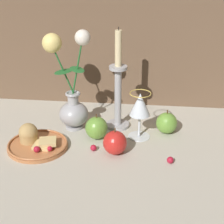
{
  "coord_description": "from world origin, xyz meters",
  "views": [
    {
      "loc": [
        0.18,
        -1.02,
        0.59
      ],
      "look_at": [
        0.07,
        -0.01,
        0.1
      ],
      "focal_mm": 60.0,
      "sensor_mm": 36.0,
      "label": 1
    }
  ],
  "objects_px": {
    "candlestick": "(118,91)",
    "apple_at_table_edge": "(97,127)",
    "plate_with_pastries": "(35,141)",
    "apple_beside_vase": "(115,143)",
    "wine_glass": "(140,106)",
    "apple_near_glass": "(167,123)",
    "vase": "(71,93)"
  },
  "relations": [
    {
      "from": "candlestick",
      "to": "apple_at_table_edge",
      "type": "bearing_deg",
      "value": -125.89
    },
    {
      "from": "candlestick",
      "to": "apple_near_glass",
      "type": "relative_size",
      "value": 4.14
    },
    {
      "from": "wine_glass",
      "to": "apple_beside_vase",
      "type": "relative_size",
      "value": 1.82
    },
    {
      "from": "candlestick",
      "to": "plate_with_pastries",
      "type": "bearing_deg",
      "value": -146.14
    },
    {
      "from": "vase",
      "to": "apple_at_table_edge",
      "type": "relative_size",
      "value": 3.95
    },
    {
      "from": "plate_with_pastries",
      "to": "apple_at_table_edge",
      "type": "xyz_separation_m",
      "value": [
        0.18,
        0.08,
        0.02
      ]
    },
    {
      "from": "plate_with_pastries",
      "to": "apple_at_table_edge",
      "type": "distance_m",
      "value": 0.19
    },
    {
      "from": "plate_with_pastries",
      "to": "wine_glass",
      "type": "distance_m",
      "value": 0.33
    },
    {
      "from": "apple_near_glass",
      "to": "vase",
      "type": "bearing_deg",
      "value": 179.37
    },
    {
      "from": "plate_with_pastries",
      "to": "candlestick",
      "type": "xyz_separation_m",
      "value": [
        0.24,
        0.16,
        0.11
      ]
    },
    {
      "from": "apple_near_glass",
      "to": "apple_at_table_edge",
      "type": "distance_m",
      "value": 0.23
    },
    {
      "from": "wine_glass",
      "to": "apple_near_glass",
      "type": "height_order",
      "value": "wine_glass"
    },
    {
      "from": "apple_beside_vase",
      "to": "apple_at_table_edge",
      "type": "xyz_separation_m",
      "value": [
        -0.07,
        0.09,
        0.0
      ]
    },
    {
      "from": "wine_glass",
      "to": "apple_beside_vase",
      "type": "bearing_deg",
      "value": -121.9
    },
    {
      "from": "wine_glass",
      "to": "apple_at_table_edge",
      "type": "bearing_deg",
      "value": -171.77
    },
    {
      "from": "plate_with_pastries",
      "to": "apple_beside_vase",
      "type": "relative_size",
      "value": 2.19
    },
    {
      "from": "vase",
      "to": "wine_glass",
      "type": "relative_size",
      "value": 2.18
    },
    {
      "from": "candlestick",
      "to": "apple_at_table_edge",
      "type": "distance_m",
      "value": 0.14
    },
    {
      "from": "wine_glass",
      "to": "apple_at_table_edge",
      "type": "height_order",
      "value": "wine_glass"
    },
    {
      "from": "plate_with_pastries",
      "to": "apple_near_glass",
      "type": "distance_m",
      "value": 0.42
    },
    {
      "from": "apple_at_table_edge",
      "to": "apple_beside_vase",
      "type": "bearing_deg",
      "value": -52.77
    },
    {
      "from": "plate_with_pastries",
      "to": "vase",
      "type": "bearing_deg",
      "value": 57.68
    },
    {
      "from": "wine_glass",
      "to": "apple_beside_vase",
      "type": "distance_m",
      "value": 0.14
    },
    {
      "from": "vase",
      "to": "wine_glass",
      "type": "distance_m",
      "value": 0.23
    },
    {
      "from": "plate_with_pastries",
      "to": "apple_beside_vase",
      "type": "bearing_deg",
      "value": -2.62
    },
    {
      "from": "plate_with_pastries",
      "to": "apple_at_table_edge",
      "type": "relative_size",
      "value": 2.18
    },
    {
      "from": "candlestick",
      "to": "apple_at_table_edge",
      "type": "xyz_separation_m",
      "value": [
        -0.06,
        -0.08,
        -0.09
      ]
    },
    {
      "from": "vase",
      "to": "candlestick",
      "type": "distance_m",
      "value": 0.15
    },
    {
      "from": "plate_with_pastries",
      "to": "candlestick",
      "type": "relative_size",
      "value": 0.54
    },
    {
      "from": "plate_with_pastries",
      "to": "candlestick",
      "type": "height_order",
      "value": "candlestick"
    },
    {
      "from": "apple_at_table_edge",
      "to": "plate_with_pastries",
      "type": "bearing_deg",
      "value": -156.62
    },
    {
      "from": "vase",
      "to": "candlestick",
      "type": "height_order",
      "value": "candlestick"
    }
  ]
}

